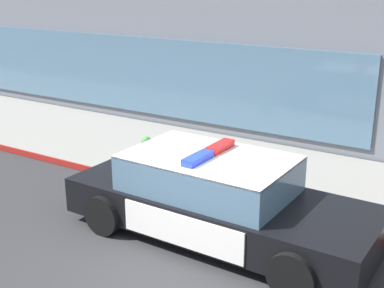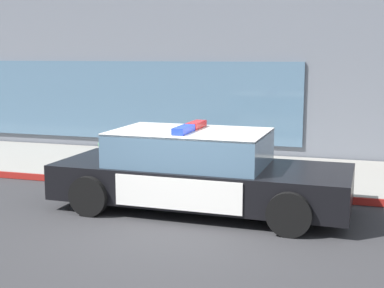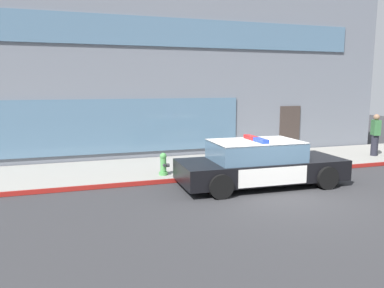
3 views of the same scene
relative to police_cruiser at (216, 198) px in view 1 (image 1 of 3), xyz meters
name	(u,v)px [view 1 (image 1 of 3)]	position (x,y,z in m)	size (l,w,h in m)	color
ground	(178,270)	(0.05, -1.20, -0.68)	(48.00, 48.00, 0.00)	#303033
sidewalk	(285,177)	(0.05, 2.87, -0.61)	(48.00, 3.59, 0.15)	gray
curb_red_paint	(247,209)	(0.05, 1.07, -0.61)	(28.80, 0.04, 0.14)	maroon
police_cruiser	(216,198)	(0.00, 0.00, 0.00)	(5.08, 2.19, 1.49)	black
fire_hydrant	(147,153)	(-2.59, 1.61, -0.18)	(0.34, 0.39, 0.73)	#4C994C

